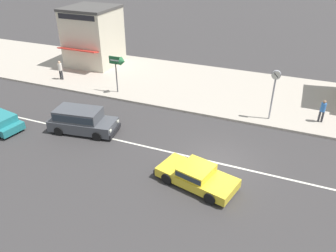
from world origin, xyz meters
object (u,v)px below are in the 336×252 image
object	(u,v)px
sedan_yellow_3	(196,175)
pedestrian_near_clock	(60,69)
minivan_dark_grey_1	(81,120)
arrow_signboard	(121,63)
shopfront_mid_block	(93,36)
street_clock	(275,84)
pedestrian_mid_kerb	(323,109)

from	to	relation	value
sedan_yellow_3	pedestrian_near_clock	world-z (taller)	pedestrian_near_clock
minivan_dark_grey_1	arrow_signboard	bearing A→B (deg)	93.61
shopfront_mid_block	street_clock	bearing A→B (deg)	-17.41
pedestrian_near_clock	pedestrian_mid_kerb	distance (m)	21.24
pedestrian_near_clock	pedestrian_mid_kerb	xyz separation A→B (m)	(21.24, 0.25, -0.05)
street_clock	pedestrian_mid_kerb	size ratio (longest dim) A/B	2.19
minivan_dark_grey_1	street_clock	size ratio (longest dim) A/B	1.31
minivan_dark_grey_1	sedan_yellow_3	bearing A→B (deg)	-14.99
minivan_dark_grey_1	pedestrian_near_clock	bearing A→B (deg)	135.76
minivan_dark_grey_1	shopfront_mid_block	bearing A→B (deg)	119.22
pedestrian_near_clock	shopfront_mid_block	size ratio (longest dim) A/B	0.31
street_clock	shopfront_mid_block	xyz separation A→B (m)	(-17.60, 5.52, 0.16)
arrow_signboard	shopfront_mid_block	distance (m)	8.20
street_clock	arrow_signboard	bearing A→B (deg)	179.81
minivan_dark_grey_1	pedestrian_near_clock	distance (m)	9.59
street_clock	pedestrian_near_clock	size ratio (longest dim) A/B	2.08
sedan_yellow_3	street_clock	xyz separation A→B (m)	(2.58, 8.36, 2.17)
sedan_yellow_3	pedestrian_mid_kerb	bearing A→B (deg)	57.64
sedan_yellow_3	minivan_dark_grey_1	bearing A→B (deg)	165.01
sedan_yellow_3	street_clock	distance (m)	9.01
shopfront_mid_block	pedestrian_mid_kerb	bearing A→B (deg)	-12.59
street_clock	pedestrian_near_clock	world-z (taller)	street_clock
sedan_yellow_3	shopfront_mid_block	world-z (taller)	shopfront_mid_block
arrow_signboard	shopfront_mid_block	world-z (taller)	shopfront_mid_block
arrow_signboard	pedestrian_near_clock	distance (m)	6.68
minivan_dark_grey_1	sedan_yellow_3	distance (m)	8.84
minivan_dark_grey_1	pedestrian_mid_kerb	xyz separation A→B (m)	(14.38, 6.93, 0.23)
minivan_dark_grey_1	pedestrian_near_clock	size ratio (longest dim) A/B	2.72
arrow_signboard	pedestrian_mid_kerb	size ratio (longest dim) A/B	1.88
pedestrian_mid_kerb	shopfront_mid_block	bearing A→B (deg)	167.41
pedestrian_mid_kerb	shopfront_mid_block	distance (m)	21.45
sedan_yellow_3	shopfront_mid_block	xyz separation A→B (m)	(-15.02, 13.88, 2.33)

